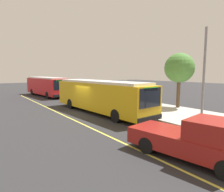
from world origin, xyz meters
The scene contains 12 objects.
ground_plane centered at (0.00, 0.00, 0.00)m, with size 120.00×120.00×0.00m, color #2B2B2D.
sidewalk_curb centered at (0.00, 6.00, 0.07)m, with size 44.00×6.40×0.15m, color #B7B2A8.
lane_stripe_center centered at (0.00, -2.20, 0.00)m, with size 36.00×0.14×0.01m, color #E0D64C.
transit_bus_main centered at (0.87, 1.01, 1.62)m, with size 12.10×3.30×2.95m.
transit_bus_second centered at (-14.98, 0.99, 1.62)m, with size 10.67×3.46×2.95m.
pickup_truck centered at (11.64, -0.96, 0.86)m, with size 5.66×2.86×1.85m.
bus_shelter centered at (-1.19, 5.40, 1.92)m, with size 2.90×1.60×2.48m.
waiting_bench centered at (-0.70, 5.40, 0.63)m, with size 1.60×0.48×0.95m.
route_sign_post centered at (1.48, 3.42, 1.96)m, with size 0.44×0.08×2.80m.
pedestrian_commuter centered at (-1.25, 3.65, 1.12)m, with size 0.24×0.40×1.69m.
street_tree_near_shelter centered at (3.86, 8.52, 4.11)m, with size 2.95×2.95×5.47m.
utility_pole centered at (9.14, 3.77, 3.35)m, with size 0.16×0.16×6.40m, color gray.
Camera 1 is at (16.06, -8.46, 3.70)m, focal length 31.46 mm.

